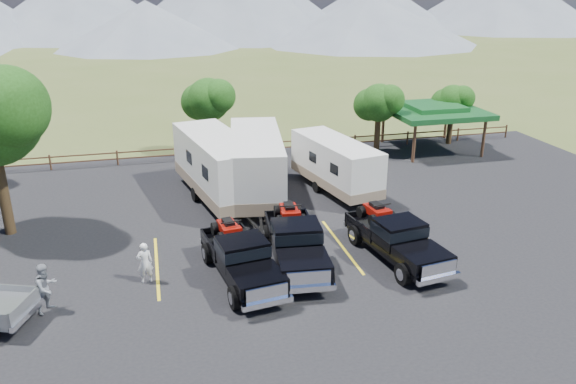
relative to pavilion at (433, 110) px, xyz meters
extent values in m
plane|color=#485724|center=(-13.00, -17.00, -2.79)|extent=(320.00, 320.00, 0.00)
cube|color=black|center=(-13.00, -14.00, -2.77)|extent=(44.00, 34.00, 0.04)
cube|color=yellow|center=(-19.00, -13.00, -2.74)|extent=(0.12, 5.50, 0.01)
cube|color=yellow|center=(-15.00, -13.00, -2.74)|extent=(0.12, 5.50, 0.01)
cube|color=yellow|center=(-11.00, -13.00, -2.74)|extent=(0.12, 5.50, 0.01)
cube|color=yellow|center=(-7.00, -13.00, -2.74)|extent=(0.12, 5.50, 0.01)
cylinder|color=#312113|center=(-25.50, -8.00, -0.55)|extent=(0.48, 0.48, 4.48)
sphere|color=#1A4110|center=(-24.54, -8.80, 3.29)|extent=(3.52, 3.52, 3.52)
cylinder|color=#312113|center=(-4.00, 0.00, -1.39)|extent=(0.39, 0.39, 2.80)
sphere|color=#1A4110|center=(-4.00, 0.00, 0.71)|extent=(2.52, 2.52, 2.52)
sphere|color=#1A4110|center=(-3.46, -0.45, 0.98)|extent=(1.98, 1.98, 1.98)
sphere|color=#1A4110|center=(-4.50, 0.40, 0.53)|extent=(2.16, 2.16, 2.16)
cylinder|color=#312113|center=(2.00, 1.00, -1.53)|extent=(0.38, 0.38, 2.52)
sphere|color=#1A4110|center=(2.00, 1.00, 0.36)|extent=(2.24, 2.24, 2.24)
sphere|color=#1A4110|center=(2.48, 0.60, 0.60)|extent=(1.76, 1.76, 1.76)
sphere|color=#1A4110|center=(1.55, 1.35, 0.20)|extent=(1.92, 1.92, 1.92)
cylinder|color=#312113|center=(-15.00, 2.00, -1.25)|extent=(0.41, 0.41, 3.08)
sphere|color=#1A4110|center=(-15.00, 2.00, 1.06)|extent=(2.80, 2.80, 2.80)
sphere|color=#1A4110|center=(-14.40, 1.50, 1.36)|extent=(2.20, 2.20, 2.20)
sphere|color=#1A4110|center=(-15.56, 2.44, 0.86)|extent=(2.40, 2.40, 2.40)
cylinder|color=brown|center=(-25.00, 1.50, -2.29)|extent=(0.12, 0.12, 1.00)
cylinder|color=brown|center=(-21.00, 1.50, -2.29)|extent=(0.12, 0.12, 1.00)
cylinder|color=brown|center=(-17.00, 1.50, -2.29)|extent=(0.12, 0.12, 1.00)
cylinder|color=brown|center=(-13.00, 1.50, -2.29)|extent=(0.12, 0.12, 1.00)
cylinder|color=brown|center=(-9.00, 1.50, -2.29)|extent=(0.12, 0.12, 1.00)
cylinder|color=brown|center=(-5.00, 1.50, -2.29)|extent=(0.12, 0.12, 1.00)
cylinder|color=brown|center=(-1.00, 1.50, -2.29)|extent=(0.12, 0.12, 1.00)
cylinder|color=brown|center=(3.00, 1.50, -2.29)|extent=(0.12, 0.12, 1.00)
cylinder|color=brown|center=(7.00, 1.50, -2.29)|extent=(0.12, 0.12, 1.00)
cube|color=brown|center=(-11.00, 1.50, -2.34)|extent=(36.00, 0.06, 0.08)
cube|color=brown|center=(-11.00, 1.50, -1.94)|extent=(36.00, 0.06, 0.08)
cylinder|color=brown|center=(-2.50, -2.50, -1.49)|extent=(0.20, 0.20, 2.60)
cylinder|color=brown|center=(-2.50, 2.50, -1.49)|extent=(0.20, 0.20, 2.60)
cylinder|color=brown|center=(2.50, -2.50, -1.49)|extent=(0.20, 0.20, 2.60)
cylinder|color=brown|center=(2.50, 2.50, -1.49)|extent=(0.20, 0.20, 2.60)
cube|color=#195927|center=(0.00, 0.00, -0.04)|extent=(6.20, 6.20, 0.35)
cube|color=#195927|center=(0.00, 0.00, 0.26)|extent=(3.50, 3.50, 0.35)
cone|color=slate|center=(-31.00, 95.00, 4.21)|extent=(44.00, 44.00, 14.00)
cone|color=slate|center=(35.00, 97.00, 3.21)|extent=(40.00, 40.00, 12.00)
cone|color=slate|center=(-18.00, 70.00, 1.21)|extent=(32.00, 32.00, 8.00)
cone|color=slate|center=(22.00, 67.00, 1.71)|extent=(40.00, 40.00, 9.00)
cube|color=black|center=(-15.76, -14.89, -2.15)|extent=(2.53, 5.64, 0.34)
cube|color=black|center=(-15.49, -16.71, -1.79)|extent=(2.07, 1.97, 0.48)
cube|color=black|center=(-15.75, -15.01, -1.46)|extent=(1.99, 1.74, 0.95)
cube|color=black|center=(-15.75, -15.01, -1.32)|extent=(2.04, 1.80, 0.43)
cube|color=black|center=(-16.01, -13.19, -1.88)|extent=(2.15, 2.54, 0.53)
cube|color=white|center=(-15.35, -17.67, -1.84)|extent=(1.52, 0.30, 0.53)
cube|color=white|center=(-15.34, -17.73, -2.20)|extent=(1.88, 0.44, 0.21)
cube|color=white|center=(-16.18, -12.06, -2.20)|extent=(1.87, 0.42, 0.21)
cylinder|color=black|center=(-16.37, -16.90, -2.32)|extent=(0.41, 0.89, 0.86)
cylinder|color=black|center=(-14.60, -16.63, -2.32)|extent=(0.41, 0.89, 0.86)
cylinder|color=black|center=(-16.93, -13.15, -2.32)|extent=(0.41, 0.89, 0.86)
cylinder|color=black|center=(-15.15, -12.89, -2.32)|extent=(0.41, 0.89, 0.86)
cube|color=maroon|center=(-16.01, -13.19, -1.24)|extent=(0.84, 1.33, 0.33)
cube|color=black|center=(-16.01, -13.19, -1.00)|extent=(0.48, 0.76, 0.17)
cube|color=maroon|center=(-15.94, -13.71, -1.14)|extent=(0.80, 0.44, 0.21)
cylinder|color=black|center=(-15.95, -13.62, -0.81)|extent=(0.86, 0.18, 0.06)
cylinder|color=black|center=(-16.36, -13.78, -1.43)|extent=(0.32, 0.57, 0.53)
cylinder|color=black|center=(-15.51, -13.65, -1.43)|extent=(0.32, 0.57, 0.53)
cylinder|color=black|center=(-16.52, -12.74, -1.43)|extent=(0.32, 0.57, 0.53)
cylinder|color=black|center=(-15.67, -12.61, -1.43)|extent=(0.32, 0.57, 0.53)
cube|color=black|center=(-13.41, -14.16, -2.11)|extent=(2.41, 5.90, 0.36)
cube|color=black|center=(-13.60, -16.09, -1.74)|extent=(2.11, 2.00, 0.50)
cube|color=black|center=(-13.42, -14.28, -1.39)|extent=(2.04, 1.75, 1.01)
cube|color=black|center=(-13.42, -14.28, -1.23)|extent=(2.09, 1.82, 0.45)
cube|color=black|center=(-13.23, -12.35, -1.83)|extent=(2.17, 2.60, 0.55)
cube|color=white|center=(-13.70, -17.11, -1.79)|extent=(1.61, 0.24, 0.55)
cube|color=white|center=(-13.70, -17.17, -2.17)|extent=(1.99, 0.37, 0.22)
cube|color=white|center=(-13.11, -11.15, -2.17)|extent=(1.98, 0.35, 0.22)
cylinder|color=black|center=(-14.55, -16.06, -2.29)|extent=(0.39, 0.93, 0.91)
cylinder|color=black|center=(-12.66, -16.24, -2.29)|extent=(0.39, 0.93, 0.91)
cylinder|color=black|center=(-14.15, -12.08, -2.29)|extent=(0.39, 0.93, 0.91)
cylinder|color=black|center=(-12.27, -12.27, -2.29)|extent=(0.39, 0.93, 0.91)
cube|color=maroon|center=(-13.23, -12.35, -1.15)|extent=(0.83, 1.37, 0.35)
cube|color=black|center=(-13.23, -12.35, -0.90)|extent=(0.48, 0.79, 0.18)
cube|color=maroon|center=(-13.28, -12.91, -1.05)|extent=(0.84, 0.43, 0.22)
cylinder|color=black|center=(-13.27, -12.81, -0.70)|extent=(0.91, 0.15, 0.06)
cylinder|color=black|center=(-13.73, -12.86, -1.36)|extent=(0.32, 0.59, 0.56)
cylinder|color=black|center=(-12.83, -12.95, -1.36)|extent=(0.32, 0.59, 0.56)
cylinder|color=black|center=(-13.63, -11.76, -1.36)|extent=(0.32, 0.59, 0.56)
cylinder|color=black|center=(-12.72, -11.85, -1.36)|extent=(0.32, 0.59, 0.56)
cube|color=black|center=(-9.19, -14.74, -2.14)|extent=(2.55, 5.71, 0.35)
cube|color=black|center=(-8.92, -16.58, -1.78)|extent=(2.09, 1.99, 0.48)
cube|color=black|center=(-9.17, -14.86, -1.44)|extent=(2.02, 1.75, 0.97)
cube|color=black|center=(-9.17, -14.86, -1.30)|extent=(2.06, 1.82, 0.43)
cube|color=black|center=(-9.44, -13.02, -1.87)|extent=(2.17, 2.56, 0.53)
cube|color=white|center=(-8.78, -17.55, -1.83)|extent=(1.54, 0.30, 0.53)
cube|color=white|center=(-8.77, -17.61, -2.20)|extent=(1.90, 0.45, 0.21)
cube|color=white|center=(-9.61, -11.87, -2.20)|extent=(1.90, 0.43, 0.21)
cylinder|color=black|center=(-9.81, -16.77, -2.31)|extent=(0.41, 0.90, 0.87)
cylinder|color=black|center=(-8.01, -16.51, -2.31)|extent=(0.41, 0.90, 0.87)
cylinder|color=black|center=(-10.36, -12.98, -2.31)|extent=(0.41, 0.90, 0.87)
cylinder|color=black|center=(-8.57, -12.72, -2.31)|extent=(0.41, 0.90, 0.87)
cube|color=maroon|center=(-9.44, -13.02, -1.22)|extent=(0.85, 1.34, 0.34)
cube|color=black|center=(-9.44, -13.02, -0.98)|extent=(0.49, 0.77, 0.17)
cube|color=maroon|center=(-9.36, -13.55, -1.12)|extent=(0.81, 0.45, 0.21)
cylinder|color=black|center=(-9.38, -13.45, -0.79)|extent=(0.87, 0.18, 0.06)
cylinder|color=black|center=(-9.79, -13.61, -1.41)|extent=(0.33, 0.57, 0.54)
cylinder|color=black|center=(-8.93, -13.48, -1.41)|extent=(0.33, 0.57, 0.54)
cylinder|color=black|center=(-9.95, -12.56, -1.41)|extent=(0.33, 0.57, 0.54)
cylinder|color=black|center=(-9.09, -12.43, -1.41)|extent=(0.33, 0.57, 0.54)
cube|color=white|center=(-15.53, -6.06, -0.72)|extent=(4.07, 8.33, 2.88)
cube|color=#806D59|center=(-15.53, -6.06, -1.84)|extent=(4.10, 8.38, 0.64)
cube|color=black|center=(-16.41, -8.27, -0.44)|extent=(0.21, 0.94, 0.64)
cube|color=black|center=(-13.88, -7.76, -0.44)|extent=(0.21, 0.94, 0.64)
cylinder|color=black|center=(-16.77, -5.98, -2.37)|extent=(0.41, 0.78, 0.75)
cylinder|color=black|center=(-14.42, -5.51, -2.37)|extent=(0.41, 0.78, 0.75)
cube|color=black|center=(-14.56, -10.92, -2.22)|extent=(0.50, 1.91, 0.11)
cube|color=white|center=(-13.50, -6.28, -0.71)|extent=(3.76, 8.36, 2.90)
cube|color=#806D59|center=(-13.50, -6.28, -1.83)|extent=(3.79, 8.40, 0.64)
cube|color=black|center=(-15.09, -8.08, -0.42)|extent=(0.17, 0.96, 0.64)
cube|color=black|center=(-12.52, -8.47, -0.42)|extent=(0.17, 0.96, 0.64)
cylinder|color=black|center=(-14.65, -5.78, -2.37)|extent=(0.38, 0.78, 0.75)
cylinder|color=black|center=(-12.25, -6.15, -2.37)|extent=(0.38, 0.78, 0.75)
cube|color=black|center=(-14.25, -11.22, -2.21)|extent=(0.42, 1.93, 0.11)
cube|color=white|center=(-9.09, -6.32, -1.06)|extent=(3.45, 6.95, 2.40)
cube|color=#806D59|center=(-9.09, -6.32, -1.99)|extent=(3.48, 6.99, 0.53)
cube|color=black|center=(-9.80, -8.17, -0.82)|extent=(0.18, 0.79, 0.53)
cube|color=black|center=(-7.69, -7.73, -0.82)|extent=(0.18, 0.79, 0.53)
cylinder|color=black|center=(-10.12, -6.26, -2.44)|extent=(0.34, 0.65, 0.62)
cylinder|color=black|center=(-8.16, -5.85, -2.44)|extent=(0.34, 0.65, 0.62)
cube|color=black|center=(-8.24, -10.36, -2.30)|extent=(0.43, 1.58, 0.09)
cube|color=white|center=(-23.30, -16.47, -2.21)|extent=(0.79, 1.79, 0.21)
cylinder|color=black|center=(-23.89, -15.30, -2.32)|extent=(0.90, 0.56, 0.85)
imported|color=white|center=(-19.42, -14.18, -1.91)|extent=(0.66, 0.49, 1.67)
imported|color=slate|center=(-22.79, -15.43, -1.84)|extent=(1.09, 1.12, 1.82)
camera|label=1|loc=(-18.72, -34.18, 8.23)|focal=35.00mm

